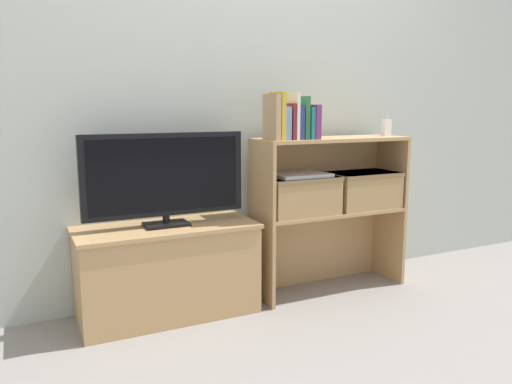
{
  "coord_description": "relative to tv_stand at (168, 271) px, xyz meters",
  "views": [
    {
      "loc": [
        -1.16,
        -2.23,
        1.07
      ],
      "look_at": [
        0.0,
        0.15,
        0.62
      ],
      "focal_mm": 35.0,
      "sensor_mm": 36.0,
      "label": 1
    }
  ],
  "objects": [
    {
      "name": "ground_plane",
      "position": [
        0.49,
        -0.19,
        -0.24
      ],
      "size": [
        16.0,
        16.0,
        0.0
      ],
      "primitive_type": "plane",
      "color": "gray"
    },
    {
      "name": "wall_back",
      "position": [
        0.49,
        0.22,
        0.96
      ],
      "size": [
        10.0,
        0.05,
        2.4
      ],
      "color": "#B2BCB2",
      "rests_on": "ground_plane"
    },
    {
      "name": "tv_stand",
      "position": [
        0.0,
        0.0,
        0.0
      ],
      "size": [
        0.91,
        0.39,
        0.48
      ],
      "color": "tan",
      "rests_on": "ground_plane"
    },
    {
      "name": "tv",
      "position": [
        0.0,
        -0.0,
        0.49
      ],
      "size": [
        0.82,
        0.14,
        0.47
      ],
      "color": "black",
      "rests_on": "tv_stand"
    },
    {
      "name": "bookshelf_lower_tier",
      "position": [
        0.97,
        0.03,
        0.06
      ],
      "size": [
        0.91,
        0.3,
        0.48
      ],
      "color": "tan",
      "rests_on": "ground_plane"
    },
    {
      "name": "bookshelf_upper_tier",
      "position": [
        0.97,
        0.02,
        0.51
      ],
      "size": [
        0.91,
        0.3,
        0.42
      ],
      "color": "tan",
      "rests_on": "bookshelf_lower_tier"
    },
    {
      "name": "book_tan",
      "position": [
        0.56,
        -0.08,
        0.78
      ],
      "size": [
        0.03,
        0.16,
        0.24
      ],
      "color": "tan",
      "rests_on": "bookshelf_upper_tier"
    },
    {
      "name": "book_mustard",
      "position": [
        0.59,
        -0.08,
        0.79
      ],
      "size": [
        0.02,
        0.15,
        0.25
      ],
      "color": "gold",
      "rests_on": "bookshelf_upper_tier"
    },
    {
      "name": "book_skyblue",
      "position": [
        0.62,
        -0.08,
        0.75
      ],
      "size": [
        0.04,
        0.12,
        0.17
      ],
      "color": "#709ECC",
      "rests_on": "bookshelf_upper_tier"
    },
    {
      "name": "book_maroon",
      "position": [
        0.66,
        -0.08,
        0.76
      ],
      "size": [
        0.02,
        0.14,
        0.19
      ],
      "color": "maroon",
      "rests_on": "bookshelf_upper_tier"
    },
    {
      "name": "book_ivory",
      "position": [
        0.68,
        -0.08,
        0.78
      ],
      "size": [
        0.02,
        0.14,
        0.25
      ],
      "color": "silver",
      "rests_on": "bookshelf_upper_tier"
    },
    {
      "name": "book_navy",
      "position": [
        0.71,
        -0.08,
        0.75
      ],
      "size": [
        0.03,
        0.13,
        0.18
      ],
      "color": "navy",
      "rests_on": "bookshelf_upper_tier"
    },
    {
      "name": "book_forest",
      "position": [
        0.74,
        -0.08,
        0.77
      ],
      "size": [
        0.03,
        0.13,
        0.23
      ],
      "color": "#286638",
      "rests_on": "bookshelf_upper_tier"
    },
    {
      "name": "book_teal",
      "position": [
        0.77,
        -0.08,
        0.75
      ],
      "size": [
        0.02,
        0.15,
        0.17
      ],
      "color": "#1E7075",
      "rests_on": "bookshelf_upper_tier"
    },
    {
      "name": "book_plum",
      "position": [
        0.8,
        -0.08,
        0.75
      ],
      "size": [
        0.03,
        0.15,
        0.18
      ],
      "color": "#6B2D66",
      "rests_on": "bookshelf_upper_tier"
    },
    {
      "name": "baby_monitor",
      "position": [
        1.37,
        -0.04,
        0.71
      ],
      "size": [
        0.05,
        0.04,
        0.13
      ],
      "color": "white",
      "rests_on": "bookshelf_upper_tier"
    },
    {
      "name": "storage_basket_left",
      "position": [
        0.75,
        -0.05,
        0.35
      ],
      "size": [
        0.41,
        0.27,
        0.21
      ],
      "color": "tan",
      "rests_on": "bookshelf_lower_tier"
    },
    {
      "name": "storage_basket_right",
      "position": [
        1.19,
        -0.05,
        0.35
      ],
      "size": [
        0.41,
        0.27,
        0.21
      ],
      "color": "tan",
      "rests_on": "bookshelf_lower_tier"
    },
    {
      "name": "laptop",
      "position": [
        0.75,
        -0.05,
        0.46
      ],
      "size": [
        0.31,
        0.23,
        0.02
      ],
      "color": "#BCBCC1",
      "rests_on": "storage_basket_left"
    }
  ]
}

